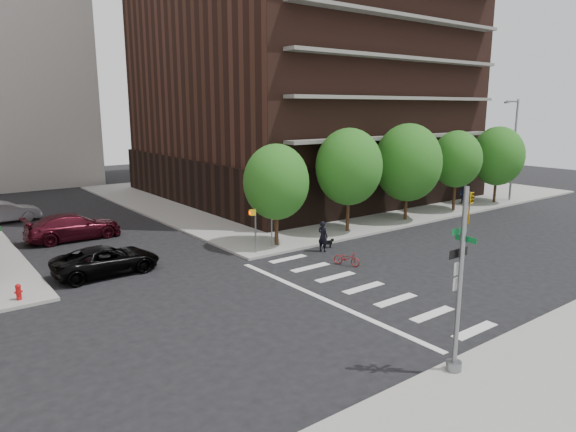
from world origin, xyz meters
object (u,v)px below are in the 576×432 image
at_px(parked_car_black, 107,260).
at_px(parked_car_silver, 5,212).
at_px(traffic_signal, 459,295).
at_px(pedestrian_far, 464,194).
at_px(fire_hydrant, 18,291).
at_px(parked_car_maroon, 73,227).
at_px(dog_walker, 323,236).
at_px(scooter, 347,258).

distance_m(parked_car_black, parked_car_silver, 16.89).
xyz_separation_m(traffic_signal, pedestrian_far, (25.37, 17.05, -1.67)).
distance_m(traffic_signal, fire_hydrant, 18.42).
bearing_deg(parked_car_black, fire_hydrant, 109.91).
bearing_deg(parked_car_black, traffic_signal, -162.91).
relative_size(parked_car_maroon, parked_car_silver, 1.22).
xyz_separation_m(parked_car_black, pedestrian_far, (30.98, 0.05, 0.29)).
relative_size(fire_hydrant, parked_car_silver, 0.15).
distance_m(parked_car_black, dog_walker, 12.20).
relative_size(parked_car_maroon, dog_walker, 3.19).
relative_size(traffic_signal, parked_car_maroon, 1.01).
relative_size(parked_car_black, parked_car_silver, 1.10).
distance_m(parked_car_maroon, pedestrian_far, 31.52).
distance_m(traffic_signal, parked_car_silver, 34.68).
bearing_deg(fire_hydrant, parked_car_maroon, 63.66).
bearing_deg(pedestrian_far, parked_car_silver, -113.51).
xyz_separation_m(parked_car_maroon, pedestrian_far, (30.40, -8.34, 0.17)).
height_order(traffic_signal, parked_car_black, traffic_signal).
height_order(parked_car_black, pedestrian_far, pedestrian_far).
bearing_deg(pedestrian_far, fire_hydrant, -83.90).
height_order(traffic_signal, parked_car_silver, traffic_signal).
relative_size(parked_car_maroon, scooter, 3.89).
bearing_deg(traffic_signal, fire_hydrant, 123.26).
xyz_separation_m(scooter, pedestrian_far, (20.08, 6.47, 0.63)).
bearing_deg(parked_car_maroon, traffic_signal, -169.32).
height_order(parked_car_silver, scooter, parked_car_silver).
relative_size(parked_car_silver, dog_walker, 2.61).
bearing_deg(parked_car_maroon, scooter, -145.65).
distance_m(traffic_signal, parked_car_black, 18.01).
bearing_deg(dog_walker, pedestrian_far, -90.81).
bearing_deg(parked_car_silver, parked_car_black, -175.98).
bearing_deg(fire_hydrant, scooter, -17.09).
distance_m(traffic_signal, dog_walker, 14.90).
bearing_deg(scooter, dog_walker, 51.68).
distance_m(fire_hydrant, dog_walker, 16.21).
distance_m(parked_car_black, pedestrian_far, 30.98).
height_order(traffic_signal, dog_walker, traffic_signal).
bearing_deg(parked_car_silver, parked_car_maroon, -165.30).
bearing_deg(parked_car_maroon, parked_car_black, 175.52).
xyz_separation_m(parked_car_black, parked_car_maroon, (0.58, 8.39, 0.12)).
bearing_deg(scooter, parked_car_silver, 96.09).
height_order(parked_car_black, parked_car_maroon, parked_car_maroon).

